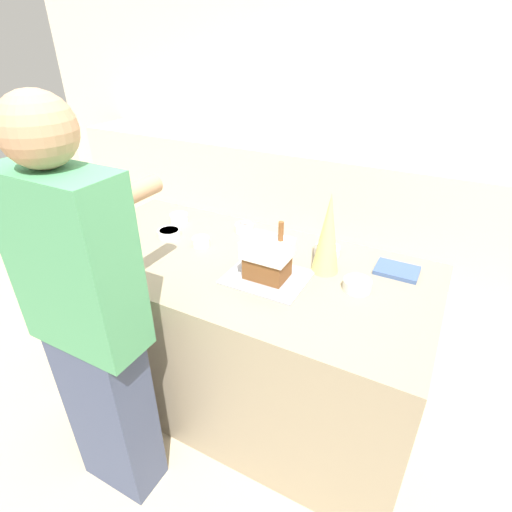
{
  "coord_description": "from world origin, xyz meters",
  "views": [
    {
      "loc": [
        0.88,
        -1.47,
        1.91
      ],
      "look_at": [
        0.09,
        0.0,
        0.97
      ],
      "focal_mm": 28.0,
      "sensor_mm": 36.0,
      "label": 1
    }
  ],
  "objects": [
    {
      "name": "candy_bowl_near_tray_right",
      "position": [
        -0.49,
        0.07,
        0.93
      ],
      "size": [
        0.13,
        0.13,
        0.04
      ],
      "color": "silver",
      "rests_on": "kitchen_island"
    },
    {
      "name": "gingerbread_house",
      "position": [
        0.19,
        -0.06,
        1.01
      ],
      "size": [
        0.21,
        0.16,
        0.28
      ],
      "color": "brown",
      "rests_on": "baking_tray"
    },
    {
      "name": "cookbook",
      "position": [
        0.71,
        0.27,
        0.92
      ],
      "size": [
        0.2,
        0.15,
        0.02
      ],
      "color": "#3F598C",
      "rests_on": "kitchen_island"
    },
    {
      "name": "candy_bowl_near_tray_left",
      "position": [
        -0.15,
        0.31,
        0.93
      ],
      "size": [
        0.1,
        0.1,
        0.05
      ],
      "color": "white",
      "rests_on": "kitchen_island"
    },
    {
      "name": "back_cabinet_block",
      "position": [
        0.0,
        2.02,
        0.48
      ],
      "size": [
        6.0,
        0.6,
        0.96
      ],
      "color": "beige",
      "rests_on": "ground_plane"
    },
    {
      "name": "decorative_tree",
      "position": [
        0.4,
        0.12,
        1.1
      ],
      "size": [
        0.13,
        0.13,
        0.39
      ],
      "color": "#DBD675",
      "rests_on": "kitchen_island"
    },
    {
      "name": "candy_bowl_front_corner",
      "position": [
        0.35,
        0.29,
        0.93
      ],
      "size": [
        0.13,
        0.13,
        0.04
      ],
      "color": "silver",
      "rests_on": "kitchen_island"
    },
    {
      "name": "baking_tray",
      "position": [
        0.19,
        -0.06,
        0.91
      ],
      "size": [
        0.37,
        0.31,
        0.01
      ],
      "color": "#9E9EA8",
      "rests_on": "kitchen_island"
    },
    {
      "name": "candy_bowl_far_right",
      "position": [
        -0.56,
        0.24,
        0.93
      ],
      "size": [
        0.11,
        0.11,
        0.05
      ],
      "color": "white",
      "rests_on": "kitchen_island"
    },
    {
      "name": "wall_back",
      "position": [
        0.0,
        2.35,
        1.3
      ],
      "size": [
        8.0,
        0.05,
        2.6
      ],
      "color": "beige",
      "rests_on": "ground_plane"
    },
    {
      "name": "candy_bowl_beside_tree",
      "position": [
        0.58,
        0.04,
        0.93
      ],
      "size": [
        0.12,
        0.12,
        0.05
      ],
      "color": "silver",
      "rests_on": "kitchen_island"
    },
    {
      "name": "candy_bowl_far_left",
      "position": [
        -0.27,
        0.06,
        0.93
      ],
      "size": [
        0.09,
        0.09,
        0.05
      ],
      "color": "white",
      "rests_on": "kitchen_island"
    },
    {
      "name": "kitchen_island",
      "position": [
        0.0,
        0.0,
        0.45
      ],
      "size": [
        1.89,
        0.92,
        0.91
      ],
      "color": "gray",
      "rests_on": "ground_plane"
    },
    {
      "name": "person",
      "position": [
        -0.26,
        -0.71,
        0.92
      ],
      "size": [
        0.47,
        0.58,
        1.77
      ],
      "color": "#424C6B",
      "rests_on": "ground_plane"
    },
    {
      "name": "ground_plane",
      "position": [
        0.0,
        0.0,
        0.0
      ],
      "size": [
        12.0,
        12.0,
        0.0
      ],
      "primitive_type": "plane",
      "color": "#C6B28E"
    }
  ]
}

